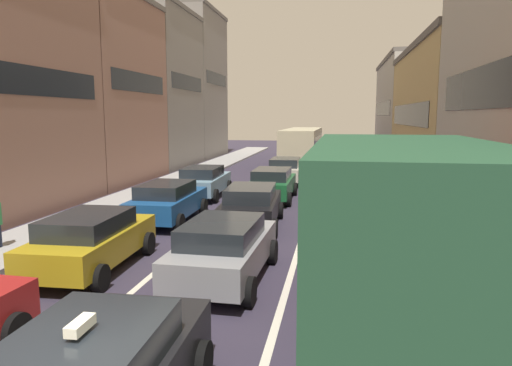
{
  "coord_description": "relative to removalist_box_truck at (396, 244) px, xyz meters",
  "views": [
    {
      "loc": [
        2.76,
        -3.96,
        3.93
      ],
      "look_at": [
        0.0,
        12.0,
        1.6
      ],
      "focal_mm": 32.95,
      "sensor_mm": 36.0,
      "label": 1
    }
  ],
  "objects": [
    {
      "name": "sidewalk_left",
      "position": [
        -10.4,
        16.68,
        -1.9
      ],
      "size": [
        2.6,
        64.0,
        0.14
      ],
      "primitive_type": "cube",
      "color": "#9C9C9C",
      "rests_on": "ground"
    },
    {
      "name": "bus_mid_queue_primary",
      "position": [
        -3.63,
        29.49,
        -0.21
      ],
      "size": [
        2.94,
        10.54,
        2.9
      ],
      "rotation": [
        0.0,
        0.0,
        1.55
      ],
      "color": "#BFB793",
      "rests_on": "ground"
    },
    {
      "name": "building_row_left",
      "position": [
        -15.7,
        20.93,
        3.6
      ],
      "size": [
        7.2,
        43.9,
        13.58
      ],
      "rotation": [
        0.0,
        0.0,
        1.57
      ],
      "color": "#936B5B",
      "rests_on": "ground"
    },
    {
      "name": "sedan_right_lane_behind_truck",
      "position": [
        -0.37,
        6.9,
        -1.18
      ],
      "size": [
        2.09,
        4.32,
        1.49
      ],
      "rotation": [
        0.0,
        0.0,
        1.58
      ],
      "color": "silver",
      "rests_on": "ground"
    },
    {
      "name": "sedan_centre_lane_fifth",
      "position": [
        -3.88,
        19.76,
        -1.18
      ],
      "size": [
        2.09,
        4.32,
        1.49
      ],
      "rotation": [
        0.0,
        0.0,
        1.58
      ],
      "color": "beige",
      "rests_on": "ground"
    },
    {
      "name": "coupe_centre_lane_fourth",
      "position": [
        -3.88,
        14.18,
        -1.18
      ],
      "size": [
        2.06,
        4.3,
        1.49
      ],
      "rotation": [
        0.0,
        0.0,
        1.57
      ],
      "color": "#19592D",
      "rests_on": "ground"
    },
    {
      "name": "sedan_left_lane_fourth",
      "position": [
        -7.27,
        14.41,
        -1.18
      ],
      "size": [
        2.14,
        4.34,
        1.49
      ],
      "rotation": [
        0.0,
        0.0,
        1.59
      ],
      "color": "#759EB7",
      "rests_on": "ground"
    },
    {
      "name": "building_row_right",
      "position": [
        6.2,
        18.51,
        2.17
      ],
      "size": [
        7.2,
        43.9,
        8.75
      ],
      "rotation": [
        0.0,
        0.0,
        -1.57
      ],
      "color": "#B2ADA3",
      "rests_on": "ground"
    },
    {
      "name": "lane_stripe_left",
      "position": [
        -5.4,
        16.68,
        -1.97
      ],
      "size": [
        0.16,
        60.0,
        0.01
      ],
      "primitive_type": "cube",
      "color": "silver",
      "rests_on": "ground"
    },
    {
      "name": "lane_stripe_right",
      "position": [
        -2.0,
        16.68,
        -1.97
      ],
      "size": [
        0.16,
        60.0,
        0.01
      ],
      "primitive_type": "cube",
      "color": "silver",
      "rests_on": "ground"
    },
    {
      "name": "sedan_centre_lane_second",
      "position": [
        -3.54,
        3.29,
        -1.18
      ],
      "size": [
        2.16,
        4.35,
        1.49
      ],
      "rotation": [
        0.0,
        0.0,
        1.54
      ],
      "color": "gray",
      "rests_on": "ground"
    },
    {
      "name": "removalist_box_truck",
      "position": [
        0.0,
        0.0,
        0.0
      ],
      "size": [
        2.76,
        7.73,
        3.58
      ],
      "rotation": [
        0.0,
        0.0,
        1.56
      ],
      "color": "#A51E1E",
      "rests_on": "ground"
    },
    {
      "name": "hatchback_centre_lane_third",
      "position": [
        -3.88,
        8.75,
        -1.18
      ],
      "size": [
        2.25,
        4.39,
        1.49
      ],
      "rotation": [
        0.0,
        0.0,
        1.62
      ],
      "color": "black",
      "rests_on": "ground"
    },
    {
      "name": "sedan_left_lane_third",
      "position": [
        -7.08,
        9.04,
        -1.18
      ],
      "size": [
        2.07,
        4.31,
        1.49
      ],
      "rotation": [
        0.0,
        0.0,
        1.57
      ],
      "color": "#194C8C",
      "rests_on": "ground"
    },
    {
      "name": "wagon_left_lane_second",
      "position": [
        -7.07,
        3.47,
        -1.18
      ],
      "size": [
        2.16,
        4.35,
        1.49
      ],
      "rotation": [
        0.0,
        0.0,
        1.6
      ],
      "color": "#B29319",
      "rests_on": "ground"
    }
  ]
}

